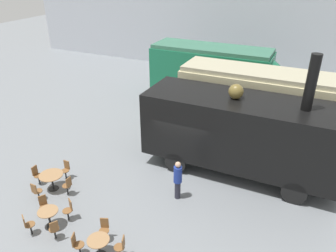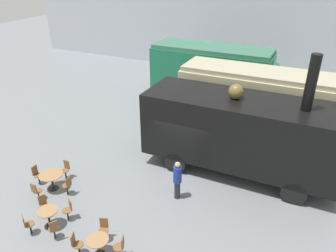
{
  "view_description": "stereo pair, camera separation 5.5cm",
  "coord_description": "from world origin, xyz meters",
  "px_view_note": "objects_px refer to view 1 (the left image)",
  "views": [
    {
      "loc": [
        4.74,
        -11.75,
        8.82
      ],
      "look_at": [
        -1.16,
        1.0,
        1.6
      ],
      "focal_mm": 35.0,
      "sensor_mm": 36.0,
      "label": 1
    },
    {
      "loc": [
        4.79,
        -11.72,
        8.82
      ],
      "look_at": [
        -1.16,
        1.0,
        1.6
      ],
      "focal_mm": 35.0,
      "sensor_mm": 36.0,
      "label": 2
    }
  ],
  "objects_px": {
    "passenger_coach_vintage": "(259,100)",
    "cafe_table_near": "(99,244)",
    "streamlined_locomotive": "(221,72)",
    "cafe_table_far": "(49,215)",
    "visitor_person": "(178,179)",
    "steam_locomotive": "(242,130)",
    "cafe_table_mid": "(51,177)"
  },
  "relations": [
    {
      "from": "passenger_coach_vintage",
      "to": "steam_locomotive",
      "type": "bearing_deg",
      "value": -90.96
    },
    {
      "from": "streamlined_locomotive",
      "to": "steam_locomotive",
      "type": "relative_size",
      "value": 1.1
    },
    {
      "from": "cafe_table_far",
      "to": "visitor_person",
      "type": "xyz_separation_m",
      "value": [
        3.58,
        3.48,
        0.4
      ]
    },
    {
      "from": "passenger_coach_vintage",
      "to": "cafe_table_mid",
      "type": "xyz_separation_m",
      "value": [
        -6.88,
        -7.92,
        -1.74
      ]
    },
    {
      "from": "cafe_table_far",
      "to": "visitor_person",
      "type": "relative_size",
      "value": 0.43
    },
    {
      "from": "cafe_table_near",
      "to": "visitor_person",
      "type": "height_order",
      "value": "visitor_person"
    },
    {
      "from": "cafe_table_far",
      "to": "passenger_coach_vintage",
      "type": "bearing_deg",
      "value": 60.8
    },
    {
      "from": "streamlined_locomotive",
      "to": "passenger_coach_vintage",
      "type": "bearing_deg",
      "value": -51.62
    },
    {
      "from": "cafe_table_mid",
      "to": "cafe_table_far",
      "type": "distance_m",
      "value": 2.3
    },
    {
      "from": "steam_locomotive",
      "to": "cafe_table_mid",
      "type": "height_order",
      "value": "steam_locomotive"
    },
    {
      "from": "streamlined_locomotive",
      "to": "steam_locomotive",
      "type": "bearing_deg",
      "value": -66.56
    },
    {
      "from": "cafe_table_mid",
      "to": "streamlined_locomotive",
      "type": "bearing_deg",
      "value": 73.06
    },
    {
      "from": "streamlined_locomotive",
      "to": "cafe_table_far",
      "type": "xyz_separation_m",
      "value": [
        -2.18,
        -13.76,
        -1.64
      ]
    },
    {
      "from": "streamlined_locomotive",
      "to": "cafe_table_mid",
      "type": "distance_m",
      "value": 12.64
    },
    {
      "from": "cafe_table_near",
      "to": "cafe_table_mid",
      "type": "distance_m",
      "value": 4.43
    },
    {
      "from": "passenger_coach_vintage",
      "to": "cafe_table_mid",
      "type": "height_order",
      "value": "passenger_coach_vintage"
    },
    {
      "from": "streamlined_locomotive",
      "to": "cafe_table_far",
      "type": "height_order",
      "value": "streamlined_locomotive"
    },
    {
      "from": "cafe_table_mid",
      "to": "cafe_table_near",
      "type": "bearing_deg",
      "value": -28.33
    },
    {
      "from": "cafe_table_near",
      "to": "streamlined_locomotive",
      "type": "bearing_deg",
      "value": 91.0
    },
    {
      "from": "streamlined_locomotive",
      "to": "cafe_table_near",
      "type": "height_order",
      "value": "streamlined_locomotive"
    },
    {
      "from": "streamlined_locomotive",
      "to": "cafe_table_far",
      "type": "relative_size",
      "value": 12.78
    },
    {
      "from": "steam_locomotive",
      "to": "visitor_person",
      "type": "relative_size",
      "value": 4.94
    },
    {
      "from": "visitor_person",
      "to": "steam_locomotive",
      "type": "bearing_deg",
      "value": 59.06
    },
    {
      "from": "cafe_table_near",
      "to": "steam_locomotive",
      "type": "bearing_deg",
      "value": 66.64
    },
    {
      "from": "steam_locomotive",
      "to": "cafe_table_near",
      "type": "height_order",
      "value": "steam_locomotive"
    },
    {
      "from": "steam_locomotive",
      "to": "cafe_table_far",
      "type": "xyz_separation_m",
      "value": [
        -5.36,
        -6.44,
        -1.57
      ]
    },
    {
      "from": "passenger_coach_vintage",
      "to": "cafe_table_near",
      "type": "height_order",
      "value": "passenger_coach_vintage"
    },
    {
      "from": "cafe_table_mid",
      "to": "cafe_table_far",
      "type": "height_order",
      "value": "cafe_table_far"
    },
    {
      "from": "passenger_coach_vintage",
      "to": "streamlined_locomotive",
      "type": "bearing_deg",
      "value": 128.38
    },
    {
      "from": "steam_locomotive",
      "to": "cafe_table_far",
      "type": "relative_size",
      "value": 11.59
    },
    {
      "from": "cafe_table_near",
      "to": "passenger_coach_vintage",
      "type": "bearing_deg",
      "value": 73.43
    },
    {
      "from": "cafe_table_mid",
      "to": "cafe_table_far",
      "type": "xyz_separation_m",
      "value": [
        1.47,
        -1.76,
        -0.06
      ]
    }
  ]
}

